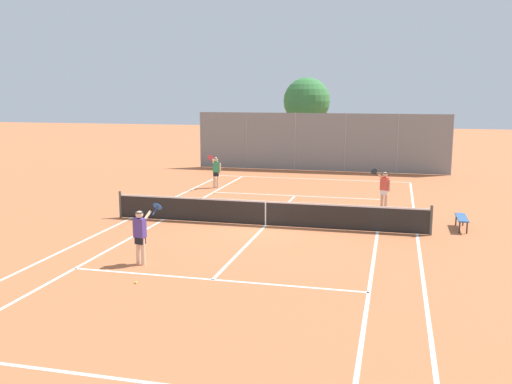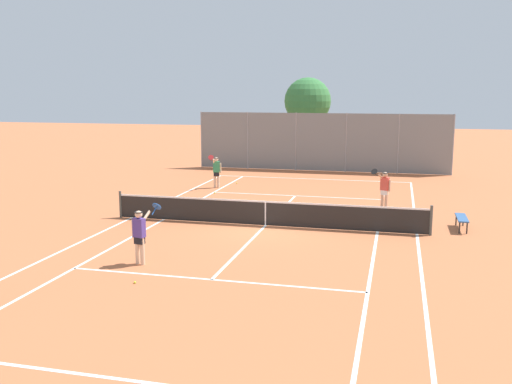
% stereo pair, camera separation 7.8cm
% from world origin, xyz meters
% --- Properties ---
extents(ground_plane, '(120.00, 120.00, 0.00)m').
position_xyz_m(ground_plane, '(0.00, 0.00, 0.00)').
color(ground_plane, '#BC663D').
extents(court_line_markings, '(11.10, 23.90, 0.01)m').
position_xyz_m(court_line_markings, '(0.00, 0.00, 0.00)').
color(court_line_markings, silver).
rests_on(court_line_markings, ground).
extents(tennis_net, '(12.00, 0.10, 1.07)m').
position_xyz_m(tennis_net, '(0.00, 0.00, 0.51)').
color(tennis_net, '#474C47').
rests_on(tennis_net, ground).
extents(player_near_side, '(0.79, 0.71, 1.77)m').
position_xyz_m(player_near_side, '(-2.46, -5.57, 0.93)').
color(player_near_side, beige).
rests_on(player_near_side, ground).
extents(player_far_left, '(0.51, 0.85, 1.77)m').
position_xyz_m(player_far_left, '(-4.41, 7.69, 0.93)').
color(player_far_left, beige).
rests_on(player_far_left, ground).
extents(player_far_right, '(0.85, 0.68, 1.77)m').
position_xyz_m(player_far_right, '(4.23, 4.24, 0.93)').
color(player_far_right, '#D8A884').
rests_on(player_far_right, ground).
extents(loose_tennis_ball_0, '(0.07, 0.07, 0.07)m').
position_xyz_m(loose_tennis_ball_0, '(-1.86, -7.19, 0.03)').
color(loose_tennis_ball_0, '#D1DB33').
rests_on(loose_tennis_ball_0, ground).
extents(loose_tennis_ball_1, '(0.07, 0.07, 0.07)m').
position_xyz_m(loose_tennis_ball_1, '(-3.76, 9.24, 0.03)').
color(loose_tennis_ball_1, '#D1DB33').
rests_on(loose_tennis_ball_1, ground).
extents(loose_tennis_ball_2, '(0.07, 0.07, 0.07)m').
position_xyz_m(loose_tennis_ball_2, '(-0.33, 0.65, 0.03)').
color(loose_tennis_ball_2, '#D1DB33').
rests_on(loose_tennis_ball_2, ground).
extents(loose_tennis_ball_3, '(0.07, 0.07, 0.07)m').
position_xyz_m(loose_tennis_ball_3, '(-3.96, 6.01, 0.03)').
color(loose_tennis_ball_3, '#D1DB33').
rests_on(loose_tennis_ball_3, ground).
extents(courtside_bench, '(0.36, 1.50, 0.47)m').
position_xyz_m(courtside_bench, '(7.09, 1.17, 0.41)').
color(courtside_bench, '#33598C').
rests_on(courtside_bench, ground).
extents(back_fence, '(15.88, 0.08, 3.65)m').
position_xyz_m(back_fence, '(-0.00, 15.32, 1.83)').
color(back_fence, gray).
rests_on(back_fence, ground).
extents(tree_behind_left, '(3.23, 3.23, 5.92)m').
position_xyz_m(tree_behind_left, '(-1.56, 19.27, 4.19)').
color(tree_behind_left, brown).
rests_on(tree_behind_left, ground).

